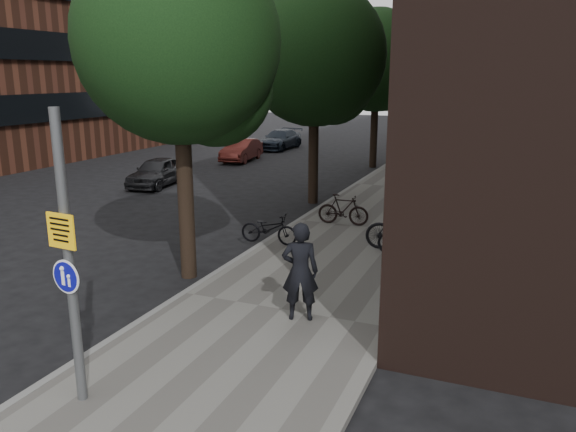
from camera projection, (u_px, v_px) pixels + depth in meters
The scene contains 15 objects.
ground at pixel (176, 399), 8.18m from camera, with size 120.00×120.00×0.00m, color black.
sidewalk at pixel (367, 229), 17.04m from camera, with size 4.50×60.00×0.12m, color #66635E.
curb_edge at pixel (298, 221), 17.87m from camera, with size 0.15×60.00×0.13m, color slate.
street_tree_near at pixel (185, 50), 12.03m from camera, with size 4.40×4.40×7.50m.
street_tree_mid at pixel (318, 60), 19.65m from camera, with size 5.00×5.00×7.80m.
street_tree_far at pixel (379, 64), 27.72m from camera, with size 5.00×5.00×7.80m.
signpost at pixel (69, 261), 7.49m from camera, with size 0.47×0.14×4.09m.
pedestrian at pixel (300, 271), 10.39m from camera, with size 0.69×0.45×1.88m, color black.
parked_bike_facade_near at pixel (411, 241), 14.01m from camera, with size 0.60×1.73×0.91m, color black.
parked_bike_facade_far at pixel (402, 230), 14.63m from camera, with size 0.53×1.86×1.12m, color black.
parked_bike_curb_near at pixel (269, 229), 15.25m from camera, with size 0.56×1.61×0.85m, color black.
parked_bike_curb_far at pixel (343, 210), 17.18m from camera, with size 0.45×1.58×0.95m, color black.
parked_car_near at pixel (157, 172), 23.83m from camera, with size 1.43×3.55×1.21m, color black.
parked_car_mid at pixel (241, 150), 30.77m from camera, with size 1.27×3.64×1.20m, color maroon.
parked_car_far at pixel (280, 139), 35.81m from camera, with size 1.70×4.18×1.21m, color black.
Camera 1 is at (4.29, -6.10, 4.59)m, focal length 35.00 mm.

